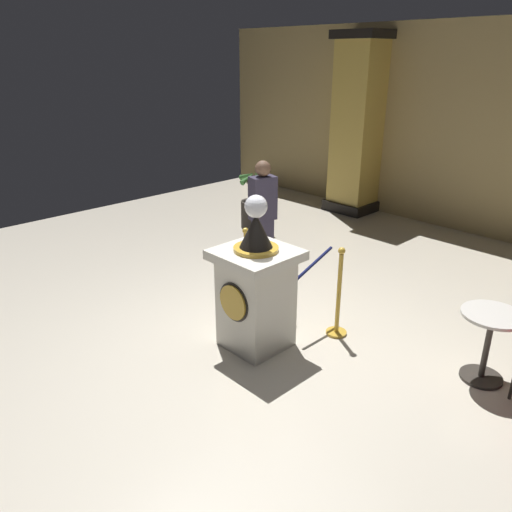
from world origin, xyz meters
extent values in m
plane|color=beige|center=(0.00, 0.00, 0.00)|extent=(12.60, 12.60, 0.00)
cube|color=tan|center=(0.00, 5.35, 1.79)|extent=(12.60, 0.16, 3.58)
cube|color=silver|center=(-0.11, -0.12, 0.51)|extent=(0.63, 0.63, 1.02)
cube|color=silver|center=(-0.11, -0.12, 1.07)|extent=(0.79, 0.79, 0.10)
cylinder|color=gold|center=(-0.11, -0.45, 0.63)|extent=(0.38, 0.03, 0.38)
cylinder|color=black|center=(-0.11, -0.44, 0.63)|extent=(0.43, 0.01, 0.43)
cylinder|color=gold|center=(-0.11, -0.12, 1.14)|extent=(0.47, 0.47, 0.04)
cone|color=black|center=(-0.11, -0.12, 1.34)|extent=(0.35, 0.35, 0.36)
cylinder|color=gold|center=(-0.11, -0.12, 1.51)|extent=(0.03, 0.03, 0.06)
sphere|color=silver|center=(-0.11, -0.12, 1.60)|extent=(0.23, 0.23, 0.23)
cylinder|color=gold|center=(0.38, 0.70, 0.01)|extent=(0.24, 0.24, 0.03)
cylinder|color=gold|center=(0.38, 0.70, 0.50)|extent=(0.05, 0.05, 0.99)
sphere|color=gold|center=(0.38, 0.70, 1.03)|extent=(0.08, 0.08, 0.08)
cylinder|color=gold|center=(-1.02, 0.57, 0.01)|extent=(0.24, 0.24, 0.03)
cylinder|color=gold|center=(-1.02, 0.57, 0.45)|extent=(0.05, 0.05, 0.91)
sphere|color=gold|center=(-1.02, 0.57, 0.95)|extent=(0.08, 0.08, 0.08)
cylinder|color=#141947|center=(0.03, 0.67, 0.79)|extent=(0.10, 0.71, 0.21)
cylinder|color=#141947|center=(-0.67, 0.60, 0.79)|extent=(0.10, 0.71, 0.21)
sphere|color=#141947|center=(-0.32, 0.63, 0.70)|extent=(0.04, 0.04, 0.04)
cube|color=black|center=(-2.49, 4.97, 0.10)|extent=(0.91, 0.91, 0.20)
cube|color=gold|center=(-2.49, 4.97, 1.72)|extent=(0.79, 0.79, 3.44)
cube|color=black|center=(-2.49, 4.97, 3.36)|extent=(0.95, 0.95, 0.16)
cylinder|color=#2D2823|center=(-3.08, 2.68, 0.25)|extent=(0.48, 0.48, 0.51)
cylinder|color=brown|center=(-3.08, 2.68, 0.67)|extent=(0.08, 0.08, 0.33)
cone|color=#387533|center=(-2.92, 2.70, 0.96)|extent=(0.35, 0.15, 0.20)
cone|color=#387533|center=(-3.09, 2.84, 0.96)|extent=(0.12, 0.34, 0.23)
cone|color=#387533|center=(-3.24, 2.66, 0.96)|extent=(0.35, 0.14, 0.22)
cone|color=#387533|center=(-3.06, 2.51, 0.96)|extent=(0.12, 0.34, 0.22)
cube|color=#383347|center=(-1.49, 1.33, 0.41)|extent=(0.25, 0.32, 0.82)
cube|color=#383347|center=(-1.49, 1.33, 1.13)|extent=(0.31, 0.41, 0.62)
sphere|color=brown|center=(-1.49, 1.33, 1.55)|extent=(0.22, 0.22, 0.22)
cylinder|color=#332D28|center=(1.91, 1.06, 0.01)|extent=(0.41, 0.41, 0.03)
cylinder|color=#332D28|center=(1.91, 1.06, 0.36)|extent=(0.06, 0.06, 0.72)
cylinder|color=silver|center=(1.91, 1.06, 0.72)|extent=(0.59, 0.59, 0.03)
camera|label=1|loc=(3.36, -3.45, 3.00)|focal=35.00mm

